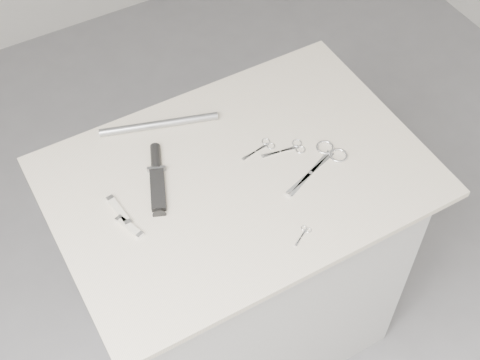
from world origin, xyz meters
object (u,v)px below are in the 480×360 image
embroidery_scissors_a (291,149)px  tiny_scissors (303,234)px  large_shears (324,159)px  sheathed_knife (157,175)px  pocket_knife_b (129,227)px  embroidery_scissors_b (262,147)px  plinth (239,266)px  metal_rail (159,124)px  pocket_knife_a (119,210)px

embroidery_scissors_a → tiny_scissors: 0.28m
large_shears → sheathed_knife: bearing=137.5°
pocket_knife_b → embroidery_scissors_a: bearing=-106.7°
large_shears → tiny_scissors: large_shears is taller
embroidery_scissors_a → pocket_knife_b: size_ratio=1.42×
embroidery_scissors_a → embroidery_scissors_b: 0.08m
pocket_knife_b → large_shears: bearing=-115.0°
tiny_scissors → pocket_knife_b: (-0.37, 0.23, 0.00)m
plinth → metal_rail: bearing=112.9°
large_shears → embroidery_scissors_b: large_shears is taller
embroidery_scissors_a → pocket_knife_b: pocket_knife_b is taller
embroidery_scissors_a → metal_rail: size_ratio=0.37×
large_shears → embroidery_scissors_b: bearing=115.7°
tiny_scissors → pocket_knife_a: 0.47m
embroidery_scissors_a → tiny_scissors: size_ratio=1.96×
large_shears → metal_rail: bearing=115.2°
embroidery_scissors_a → pocket_knife_a: size_ratio=1.17×
embroidery_scissors_a → embroidery_scissors_b: (-0.07, 0.04, -0.00)m
embroidery_scissors_b → large_shears: bearing=-53.1°
embroidery_scissors_b → metal_rail: metal_rail is taller
tiny_scissors → metal_rail: bearing=77.2°
embroidery_scissors_a → pocket_knife_b: 0.49m
sheathed_knife → pocket_knife_a: 0.15m
pocket_knife_a → embroidery_scissors_a: bearing=-100.0°
tiny_scissors → sheathed_knife: (-0.24, 0.35, 0.01)m
sheathed_knife → metal_rail: 0.18m
embroidery_scissors_b → tiny_scissors: same height
tiny_scissors → plinth: bearing=70.7°
tiny_scissors → sheathed_knife: 0.42m
plinth → embroidery_scissors_b: embroidery_scissors_b is taller
sheathed_knife → pocket_knife_a: (-0.13, -0.06, -0.00)m
metal_rail → embroidery_scissors_b: bearing=-44.7°
embroidery_scissors_a → embroidery_scissors_b: size_ratio=1.18×
metal_rail → pocket_knife_a: bearing=-134.8°
large_shears → pocket_knife_a: 0.57m
sheathed_knife → embroidery_scissors_a: bearing=-82.2°
plinth → sheathed_knife: bearing=152.1°
embroidery_scissors_a → pocket_knife_b: bearing=-167.4°
large_shears → embroidery_scissors_b: size_ratio=2.09×
plinth → metal_rail: size_ratio=2.68×
plinth → large_shears: bearing=-16.8°
embroidery_scissors_a → pocket_knife_b: (-0.49, -0.02, 0.00)m
sheathed_knife → pocket_knife_b: sheathed_knife is taller
plinth → pocket_knife_a: 0.58m
tiny_scissors → embroidery_scissors_b: bearing=49.2°
plinth → metal_rail: metal_rail is taller
pocket_knife_a → plinth: bearing=-103.6°
embroidery_scissors_a → tiny_scissors: same height
tiny_scissors → pocket_knife_b: bearing=118.2°
plinth → sheathed_knife: size_ratio=4.17×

